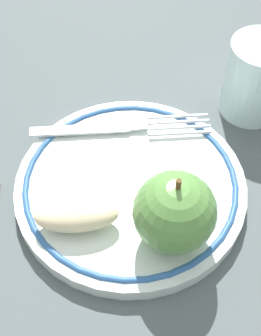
% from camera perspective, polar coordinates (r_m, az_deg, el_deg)
% --- Properties ---
extents(ground_plane, '(2.00, 2.00, 0.00)m').
position_cam_1_polar(ground_plane, '(0.47, -1.12, -1.80)').
color(ground_plane, '#444E4F').
extents(plate, '(0.22, 0.22, 0.02)m').
position_cam_1_polar(plate, '(0.45, 0.00, -2.22)').
color(plate, silver).
rests_on(plate, ground_plane).
extents(apple_red_whole, '(0.07, 0.07, 0.08)m').
position_cam_1_polar(apple_red_whole, '(0.39, 5.40, -5.37)').
color(apple_red_whole, '#54883E').
rests_on(apple_red_whole, plate).
extents(apple_slice_front, '(0.08, 0.05, 0.02)m').
position_cam_1_polar(apple_slice_front, '(0.41, -6.62, -5.73)').
color(apple_slice_front, beige).
rests_on(apple_slice_front, plate).
extents(fork, '(0.19, 0.07, 0.00)m').
position_cam_1_polar(fork, '(0.49, -1.87, 4.90)').
color(fork, silver).
rests_on(fork, plate).
extents(drinking_glass, '(0.07, 0.07, 0.09)m').
position_cam_1_polar(drinking_glass, '(0.52, 15.06, 10.49)').
color(drinking_glass, silver).
rests_on(drinking_glass, ground_plane).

